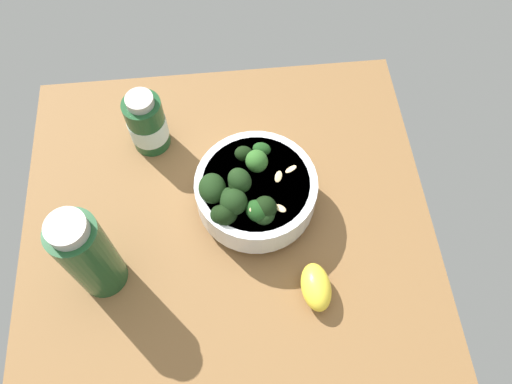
# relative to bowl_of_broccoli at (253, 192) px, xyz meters

# --- Properties ---
(ground_plane) EXTENTS (0.62, 0.62, 0.04)m
(ground_plane) POSITION_rel_bowl_of_broccoli_xyz_m (-0.04, 0.04, -0.07)
(ground_plane) COLOR brown
(bowl_of_broccoli) EXTENTS (0.18, 0.18, 0.11)m
(bowl_of_broccoli) POSITION_rel_bowl_of_broccoli_xyz_m (0.00, 0.00, 0.00)
(bowl_of_broccoli) COLOR white
(bowl_of_broccoli) RESTS_ON ground_plane
(lemon_wedge) EXTENTS (0.07, 0.04, 0.04)m
(lemon_wedge) POSITION_rel_bowl_of_broccoli_xyz_m (-0.14, -0.07, -0.03)
(lemon_wedge) COLOR yellow
(lemon_wedge) RESTS_ON ground_plane
(bottle_tall) EXTENTS (0.07, 0.07, 0.18)m
(bottle_tall) POSITION_rel_bowl_of_broccoli_xyz_m (-0.09, 0.22, 0.04)
(bottle_tall) COLOR #194723
(bottle_tall) RESTS_ON ground_plane
(bottle_short) EXTENTS (0.06, 0.06, 0.11)m
(bottle_short) POSITION_rel_bowl_of_broccoli_xyz_m (0.13, 0.15, 0.00)
(bottle_short) COLOR #194723
(bottle_short) RESTS_ON ground_plane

